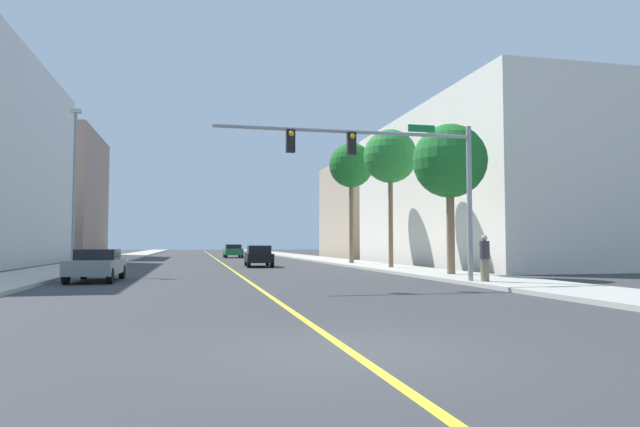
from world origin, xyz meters
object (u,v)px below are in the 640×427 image
palm_far (351,166)px  car_green (233,251)px  car_black (259,256)px  traffic_signal_mast (394,164)px  palm_near (450,162)px  car_gray (97,265)px  palm_mid (390,157)px  pedestrian (485,258)px  street_lamp (74,181)px

palm_far → car_green: 24.69m
car_green → car_black: 24.46m
traffic_signal_mast → car_green: 43.17m
traffic_signal_mast → car_green: size_ratio=2.34×
palm_near → palm_far: (-0.46, 15.61, 1.88)m
car_gray → car_green: car_green is taller
palm_mid → car_gray: 18.42m
pedestrian → street_lamp: bearing=16.7°
car_green → pedestrian: 43.85m
street_lamp → palm_far: 20.02m
pedestrian → car_black: bearing=-20.2°
palm_far → car_black: palm_far is taller
traffic_signal_mast → palm_far: bearing=78.6°
pedestrian → palm_near: bearing=-51.1°
traffic_signal_mast → pedestrian: (3.48, -0.47, -3.59)m
traffic_signal_mast → car_gray: bearing=155.5°
car_gray → pedestrian: bearing=160.3°
traffic_signal_mast → palm_mid: 13.34m
palm_mid → pedestrian: palm_mid is taller
palm_far → car_gray: size_ratio=2.02×
palm_near → palm_far: 15.73m
palm_near → street_lamp: bearing=160.5°
car_black → traffic_signal_mast: bearing=-78.4°
traffic_signal_mast → palm_near: (4.54, 4.60, 0.87)m
car_black → palm_near: bearing=-59.0°
palm_near → palm_mid: (-0.19, 7.80, 1.41)m
palm_near → car_green: bearing=101.3°
street_lamp → car_green: bearing=71.9°
car_black → palm_mid: bearing=-36.9°
street_lamp → car_black: bearing=35.3°
palm_near → car_green: size_ratio=1.67×
palm_near → car_gray: bearing=177.9°
pedestrian → car_green: bearing=-30.6°
palm_near → car_gray: 16.67m
traffic_signal_mast → street_lamp: bearing=140.8°
palm_near → pedestrian: (-1.06, -5.07, -4.46)m
palm_near → car_green: (-7.66, 38.28, -4.74)m
traffic_signal_mast → street_lamp: size_ratio=1.18×
palm_far → car_gray: bearing=-135.9°
street_lamp → palm_mid: bearing=4.5°
palm_mid → car_gray: bearing=-155.4°
palm_mid → car_black: 11.36m
street_lamp → palm_near: (18.05, -6.40, 0.69)m
pedestrian → car_gray: bearing=29.9°
traffic_signal_mast → palm_near: palm_near is taller
car_black → pedestrian: bearing=-68.7°
palm_far → car_black: 9.90m
car_black → pedestrian: 19.99m
traffic_signal_mast → palm_far: (4.08, 20.21, 2.75)m
street_lamp → palm_far: size_ratio=0.94×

